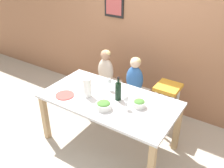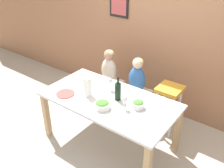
{
  "view_description": "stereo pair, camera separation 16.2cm",
  "coord_description": "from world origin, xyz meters",
  "px_view_note": "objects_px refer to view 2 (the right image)",
  "views": [
    {
      "loc": [
        1.47,
        -2.19,
        2.42
      ],
      "look_at": [
        0.0,
        0.07,
        0.9
      ],
      "focal_mm": 40.0,
      "sensor_mm": 36.0,
      "label": 1
    },
    {
      "loc": [
        1.61,
        -2.1,
        2.42
      ],
      "look_at": [
        0.0,
        0.07,
        0.9
      ],
      "focal_mm": 40.0,
      "sensor_mm": 36.0,
      "label": 2
    }
  ],
  "objects_px": {
    "paper_towel_roll": "(88,87)",
    "chair_far_center": "(136,96)",
    "salad_bowl_small": "(138,104)",
    "wine_bottle": "(118,91)",
    "person_child_center": "(137,76)",
    "salad_bowl_large": "(102,105)",
    "dinner_plate_front_left": "(65,94)",
    "dinner_plate_back_left": "(93,81)",
    "chair_right_highchair": "(169,98)",
    "chair_far_left": "(109,86)",
    "wine_glass_near": "(125,100)",
    "person_child_left": "(109,67)",
    "wine_glass_far": "(110,82)"
  },
  "relations": [
    {
      "from": "paper_towel_roll",
      "to": "chair_far_center",
      "type": "bearing_deg",
      "value": 73.68
    },
    {
      "from": "paper_towel_roll",
      "to": "salad_bowl_small",
      "type": "distance_m",
      "value": 0.68
    },
    {
      "from": "wine_bottle",
      "to": "paper_towel_roll",
      "type": "bearing_deg",
      "value": -157.84
    },
    {
      "from": "person_child_center",
      "to": "wine_bottle",
      "type": "distance_m",
      "value": 0.69
    },
    {
      "from": "paper_towel_roll",
      "to": "salad_bowl_large",
      "type": "bearing_deg",
      "value": -19.47
    },
    {
      "from": "dinner_plate_front_left",
      "to": "dinner_plate_back_left",
      "type": "distance_m",
      "value": 0.48
    },
    {
      "from": "chair_right_highchair",
      "to": "person_child_center",
      "type": "distance_m",
      "value": 0.55
    },
    {
      "from": "person_child_center",
      "to": "dinner_plate_back_left",
      "type": "xyz_separation_m",
      "value": [
        -0.42,
        -0.49,
        -0.0
      ]
    },
    {
      "from": "chair_far_left",
      "to": "chair_far_center",
      "type": "relative_size",
      "value": 1.0
    },
    {
      "from": "salad_bowl_large",
      "to": "dinner_plate_front_left",
      "type": "bearing_deg",
      "value": -176.46
    },
    {
      "from": "chair_right_highchair",
      "to": "wine_glass_near",
      "type": "height_order",
      "value": "wine_glass_near"
    },
    {
      "from": "chair_far_left",
      "to": "chair_right_highchair",
      "type": "bearing_deg",
      "value": -0.0
    },
    {
      "from": "person_child_left",
      "to": "person_child_center",
      "type": "distance_m",
      "value": 0.52
    },
    {
      "from": "salad_bowl_large",
      "to": "salad_bowl_small",
      "type": "relative_size",
      "value": 1.22
    },
    {
      "from": "dinner_plate_front_left",
      "to": "salad_bowl_large",
      "type": "bearing_deg",
      "value": 3.54
    },
    {
      "from": "chair_far_left",
      "to": "wine_glass_far",
      "type": "bearing_deg",
      "value": -51.46
    },
    {
      "from": "salad_bowl_large",
      "to": "dinner_plate_back_left",
      "type": "relative_size",
      "value": 0.78
    },
    {
      "from": "chair_far_left",
      "to": "dinner_plate_back_left",
      "type": "distance_m",
      "value": 0.61
    },
    {
      "from": "chair_right_highchair",
      "to": "paper_towel_roll",
      "type": "bearing_deg",
      "value": -133.16
    },
    {
      "from": "chair_far_center",
      "to": "salad_bowl_large",
      "type": "xyz_separation_m",
      "value": [
        0.09,
        -0.93,
        0.39
      ]
    },
    {
      "from": "wine_glass_near",
      "to": "chair_far_left",
      "type": "bearing_deg",
      "value": 136.45
    },
    {
      "from": "chair_right_highchair",
      "to": "dinner_plate_front_left",
      "type": "relative_size",
      "value": 3.05
    },
    {
      "from": "chair_far_center",
      "to": "dinner_plate_back_left",
      "type": "xyz_separation_m",
      "value": [
        -0.42,
        -0.49,
        0.34
      ]
    },
    {
      "from": "wine_bottle",
      "to": "salad_bowl_large",
      "type": "relative_size",
      "value": 1.69
    },
    {
      "from": "chair_far_left",
      "to": "salad_bowl_small",
      "type": "bearing_deg",
      "value": -35.4
    },
    {
      "from": "chair_right_highchair",
      "to": "salad_bowl_small",
      "type": "height_order",
      "value": "salad_bowl_small"
    },
    {
      "from": "salad_bowl_small",
      "to": "dinner_plate_front_left",
      "type": "height_order",
      "value": "salad_bowl_small"
    },
    {
      "from": "wine_glass_far",
      "to": "salad_bowl_large",
      "type": "xyz_separation_m",
      "value": [
        0.18,
        -0.4,
        -0.08
      ]
    },
    {
      "from": "chair_far_left",
      "to": "person_child_center",
      "type": "distance_m",
      "value": 0.62
    },
    {
      "from": "chair_far_center",
      "to": "salad_bowl_small",
      "type": "xyz_separation_m",
      "value": [
        0.42,
        -0.67,
        0.39
      ]
    },
    {
      "from": "salad_bowl_large",
      "to": "salad_bowl_small",
      "type": "distance_m",
      "value": 0.42
    },
    {
      "from": "person_child_center",
      "to": "dinner_plate_front_left",
      "type": "height_order",
      "value": "person_child_center"
    },
    {
      "from": "person_child_left",
      "to": "wine_glass_far",
      "type": "bearing_deg",
      "value": -51.51
    },
    {
      "from": "wine_glass_near",
      "to": "salad_bowl_small",
      "type": "xyz_separation_m",
      "value": [
        0.12,
        0.12,
        -0.08
      ]
    },
    {
      "from": "chair_right_highchair",
      "to": "person_child_center",
      "type": "relative_size",
      "value": 1.31
    },
    {
      "from": "wine_glass_near",
      "to": "salad_bowl_small",
      "type": "relative_size",
      "value": 1.17
    },
    {
      "from": "wine_bottle",
      "to": "wine_glass_near",
      "type": "xyz_separation_m",
      "value": [
        0.18,
        -0.12,
        0.0
      ]
    },
    {
      "from": "chair_far_left",
      "to": "wine_bottle",
      "type": "distance_m",
      "value": 1.03
    },
    {
      "from": "chair_far_center",
      "to": "person_child_left",
      "type": "xyz_separation_m",
      "value": [
        -0.52,
        0.0,
        0.35
      ]
    },
    {
      "from": "wine_bottle",
      "to": "salad_bowl_small",
      "type": "height_order",
      "value": "wine_bottle"
    },
    {
      "from": "person_child_left",
      "to": "chair_right_highchair",
      "type": "bearing_deg",
      "value": -0.05
    },
    {
      "from": "person_child_center",
      "to": "wine_glass_near",
      "type": "distance_m",
      "value": 0.85
    },
    {
      "from": "wine_glass_near",
      "to": "dinner_plate_back_left",
      "type": "height_order",
      "value": "wine_glass_near"
    },
    {
      "from": "chair_far_left",
      "to": "dinner_plate_back_left",
      "type": "bearing_deg",
      "value": -79.07
    },
    {
      "from": "person_child_center",
      "to": "wine_glass_near",
      "type": "relative_size",
      "value": 3.09
    },
    {
      "from": "chair_far_left",
      "to": "wine_glass_near",
      "type": "relative_size",
      "value": 2.57
    },
    {
      "from": "chair_far_center",
      "to": "dinner_plate_back_left",
      "type": "height_order",
      "value": "dinner_plate_back_left"
    },
    {
      "from": "wine_glass_far",
      "to": "dinner_plate_front_left",
      "type": "bearing_deg",
      "value": -132.84
    },
    {
      "from": "chair_far_center",
      "to": "person_child_center",
      "type": "bearing_deg",
      "value": 90.0
    },
    {
      "from": "person_child_left",
      "to": "salad_bowl_large",
      "type": "bearing_deg",
      "value": -56.83
    }
  ]
}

